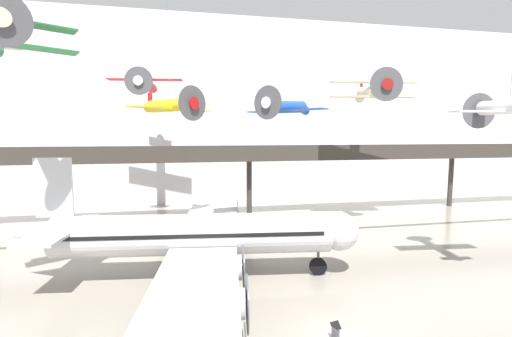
% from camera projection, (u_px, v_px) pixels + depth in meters
% --- Properties ---
extents(hangar_back_wall, '(140.00, 3.00, 28.42)m').
position_uv_depth(hangar_back_wall, '(237.00, 111.00, 54.11)').
color(hangar_back_wall, silver).
rests_on(hangar_back_wall, ground).
extents(mezzanine_walkway, '(110.00, 3.20, 9.28)m').
position_uv_depth(mezzanine_walkway, '(250.00, 158.00, 43.36)').
color(mezzanine_walkway, '#38332D').
rests_on(mezzanine_walkway, ground).
extents(airliner_silver_main, '(25.03, 28.59, 9.01)m').
position_uv_depth(airliner_silver_main, '(194.00, 235.00, 24.95)').
color(airliner_silver_main, silver).
rests_on(airliner_silver_main, ground).
extents(suspended_plane_yellow_lowwing, '(7.50, 7.21, 11.22)m').
position_uv_depth(suspended_plane_yellow_lowwing, '(170.00, 106.00, 31.79)').
color(suspended_plane_yellow_lowwing, yellow).
extents(suspended_plane_red_highwing, '(9.18, 7.52, 8.05)m').
position_uv_depth(suspended_plane_red_highwing, '(146.00, 85.00, 42.57)').
color(suspended_plane_red_highwing, red).
extents(suspended_plane_white_twin, '(7.77, 6.34, 11.90)m').
position_uv_depth(suspended_plane_white_twin, '(509.00, 107.00, 23.68)').
color(suspended_plane_white_twin, silver).
extents(suspended_plane_blue_trainer, '(7.04, 7.27, 11.09)m').
position_uv_depth(suspended_plane_blue_trainer, '(287.00, 107.00, 32.55)').
color(suspended_plane_blue_trainer, '#1E4CAD').
extents(suspended_plane_cream_biplane, '(9.94, 8.15, 9.13)m').
position_uv_depth(suspended_plane_cream_biplane, '(372.00, 92.00, 38.60)').
color(suspended_plane_cream_biplane, beige).
extents(info_sign_pedestal, '(0.35, 0.73, 1.24)m').
position_uv_depth(info_sign_pedestal, '(335.00, 333.00, 17.54)').
color(info_sign_pedestal, '#4C4C51').
rests_on(info_sign_pedestal, ground).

